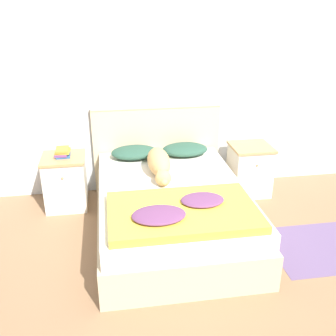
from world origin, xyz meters
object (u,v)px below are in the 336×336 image
object	(u,v)px
bed	(171,210)
nightstand_right	(249,169)
nightstand_left	(66,181)
pillow_left	(134,152)
dog	(159,163)
book_stack	(63,152)
pillow_right	(185,149)

from	to	relation	value
bed	nightstand_right	size ratio (longest dim) A/B	3.38
nightstand_right	nightstand_left	bearing A→B (deg)	180.00
pillow_left	dog	bearing A→B (deg)	-65.40
book_stack	bed	bearing A→B (deg)	-35.35
bed	pillow_right	xyz separation A→B (m)	(0.29, 0.77, 0.33)
nightstand_left	nightstand_right	distance (m)	2.12
dog	pillow_right	bearing A→B (deg)	52.53
pillow_left	bed	bearing A→B (deg)	-69.64
nightstand_left	dog	world-z (taller)	dog
bed	book_stack	distance (m)	1.35
pillow_right	nightstand_left	bearing A→B (deg)	-178.19
pillow_right	book_stack	distance (m)	1.35
dog	book_stack	size ratio (longest dim) A/B	3.64
nightstand_left	pillow_right	distance (m)	1.38
book_stack	nightstand_left	bearing A→B (deg)	-93.18
pillow_left	dog	distance (m)	0.52
book_stack	dog	bearing A→B (deg)	-24.36
bed	pillow_left	world-z (taller)	pillow_left
bed	dog	size ratio (longest dim) A/B	2.62
nightstand_right	dog	distance (m)	1.25
nightstand_left	nightstand_right	bearing A→B (deg)	0.00
pillow_right	dog	world-z (taller)	dog
bed	nightstand_right	xyz separation A→B (m)	(1.06, 0.73, 0.05)
dog	bed	bearing A→B (deg)	-76.63
nightstand_left	nightstand_right	xyz separation A→B (m)	(2.12, 0.00, 0.00)
pillow_left	dog	size ratio (longest dim) A/B	0.68
nightstand_left	nightstand_right	size ratio (longest dim) A/B	1.00
bed	pillow_left	xyz separation A→B (m)	(-0.29, 0.77, 0.33)
nightstand_left	nightstand_right	world-z (taller)	same
dog	book_stack	world-z (taller)	dog
pillow_left	book_stack	bearing A→B (deg)	-178.39
book_stack	pillow_left	bearing A→B (deg)	1.61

